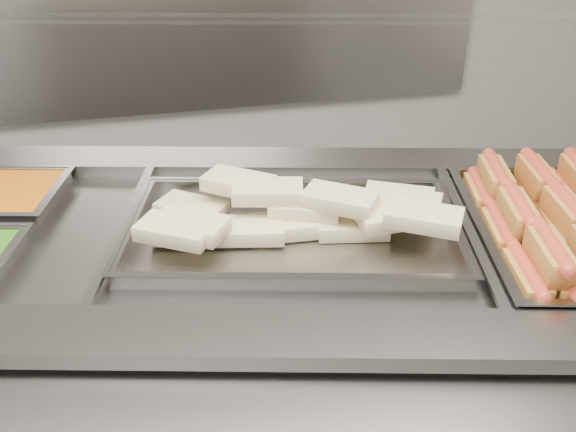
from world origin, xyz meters
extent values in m
cube|color=slate|center=(-0.02, 0.51, 0.48)|extent=(2.14, 1.29, 0.96)
cube|color=gray|center=(-0.12, 0.13, 0.98)|extent=(2.05, 0.65, 0.03)
cube|color=gray|center=(0.07, 0.89, 0.98)|extent=(2.05, 0.65, 0.03)
cube|color=black|center=(-0.02, 0.51, 0.85)|extent=(1.89, 1.05, 0.02)
cube|color=gray|center=(0.44, 0.39, 0.99)|extent=(0.18, 0.62, 0.01)
cube|color=gray|center=(-0.35, 0.59, 0.99)|extent=(0.18, 0.62, 0.01)
cube|color=gray|center=(-0.16, -0.04, 0.94)|extent=(2.00, 0.76, 0.02)
cube|color=silver|center=(0.03, 0.73, 1.42)|extent=(1.85, 0.76, 0.09)
cube|color=#AA6723|center=(0.46, 0.19, 0.98)|extent=(0.09, 0.17, 0.06)
cylinder|color=red|center=(0.46, 0.19, 1.00)|extent=(0.07, 0.19, 0.03)
cube|color=#AA6723|center=(0.51, 0.37, 0.97)|extent=(0.10, 0.18, 0.06)
cylinder|color=red|center=(0.51, 0.37, 1.00)|extent=(0.08, 0.19, 0.03)
cube|color=#AA6723|center=(0.56, 0.56, 0.97)|extent=(0.10, 0.18, 0.06)
cylinder|color=red|center=(0.56, 0.56, 1.00)|extent=(0.08, 0.18, 0.03)
cube|color=#AA6723|center=(0.53, 0.17, 0.98)|extent=(0.09, 0.17, 0.06)
cylinder|color=red|center=(0.53, 0.17, 1.00)|extent=(0.08, 0.19, 0.03)
cube|color=#AA6723|center=(0.58, 0.36, 0.97)|extent=(0.10, 0.18, 0.06)
cylinder|color=red|center=(0.58, 0.36, 1.00)|extent=(0.08, 0.19, 0.03)
cube|color=#AA6723|center=(0.63, 0.54, 0.97)|extent=(0.09, 0.17, 0.06)
cylinder|color=red|center=(0.63, 0.54, 1.00)|extent=(0.08, 0.19, 0.03)
cube|color=#AA6723|center=(0.65, 0.34, 0.97)|extent=(0.10, 0.18, 0.06)
cylinder|color=red|center=(0.65, 0.34, 1.00)|extent=(0.08, 0.19, 0.03)
cube|color=#AA6723|center=(0.69, 0.53, 0.97)|extent=(0.09, 0.17, 0.06)
cylinder|color=red|center=(0.69, 0.53, 1.00)|extent=(0.08, 0.19, 0.03)
cube|color=#AA6723|center=(0.76, 0.51, 0.97)|extent=(0.10, 0.18, 0.06)
cylinder|color=red|center=(0.76, 0.51, 1.00)|extent=(0.08, 0.19, 0.03)
cube|color=#AA6723|center=(0.51, 0.18, 1.03)|extent=(0.10, 0.18, 0.06)
cylinder|color=red|center=(0.51, 0.18, 1.06)|extent=(0.08, 0.19, 0.03)
cube|color=#AA6723|center=(0.54, 0.36, 1.03)|extent=(0.10, 0.18, 0.06)
cylinder|color=red|center=(0.54, 0.36, 1.06)|extent=(0.08, 0.19, 0.03)
cube|color=#AA6723|center=(0.59, 0.55, 1.03)|extent=(0.10, 0.18, 0.06)
cylinder|color=red|center=(0.59, 0.55, 1.06)|extent=(0.08, 0.18, 0.03)
cube|color=#AA6723|center=(0.65, 0.34, 1.03)|extent=(0.09, 0.17, 0.06)
cylinder|color=red|center=(0.65, 0.34, 1.06)|extent=(0.07, 0.19, 0.03)
cube|color=#AA6723|center=(0.69, 0.53, 1.03)|extent=(0.09, 0.17, 0.06)
cylinder|color=red|center=(0.69, 0.53, 1.06)|extent=(0.08, 0.19, 0.03)
cube|color=beige|center=(0.18, 0.47, 0.98)|extent=(0.18, 0.12, 0.04)
cube|color=beige|center=(-0.20, 0.54, 0.99)|extent=(0.18, 0.13, 0.04)
cube|color=beige|center=(0.16, 0.56, 0.99)|extent=(0.19, 0.16, 0.04)
cube|color=beige|center=(0.34, 0.53, 0.99)|extent=(0.19, 0.18, 0.04)
cube|color=beige|center=(0.03, 0.51, 0.98)|extent=(0.17, 0.10, 0.04)
cube|color=beige|center=(0.26, 0.55, 0.98)|extent=(0.19, 0.15, 0.04)
cube|color=beige|center=(-0.06, 0.50, 0.99)|extent=(0.18, 0.13, 0.04)
cube|color=beige|center=(-0.18, 0.64, 0.99)|extent=(0.19, 0.18, 0.04)
cube|color=beige|center=(0.08, 0.53, 1.02)|extent=(0.19, 0.15, 0.04)
cube|color=beige|center=(0.32, 0.50, 1.02)|extent=(0.19, 0.17, 0.04)
cube|color=beige|center=(0.31, 0.52, 1.02)|extent=(0.19, 0.16, 0.04)
cube|color=beige|center=(0.27, 0.44, 1.02)|extent=(0.17, 0.11, 0.04)
cube|color=beige|center=(-0.23, 0.48, 1.02)|extent=(0.19, 0.17, 0.04)
cube|color=beige|center=(-0.20, 0.49, 1.02)|extent=(0.19, 0.17, 0.04)
cube|color=beige|center=(0.00, 0.56, 1.05)|extent=(0.18, 0.13, 0.04)
cube|color=beige|center=(0.15, 0.49, 1.05)|extent=(0.19, 0.17, 0.04)
cube|color=beige|center=(-0.06, 0.63, 1.05)|extent=(0.19, 0.18, 0.04)
cube|color=beige|center=(0.31, 0.36, 1.05)|extent=(0.19, 0.17, 0.04)
camera|label=1|loc=(-0.27, -0.77, 1.74)|focal=40.00mm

